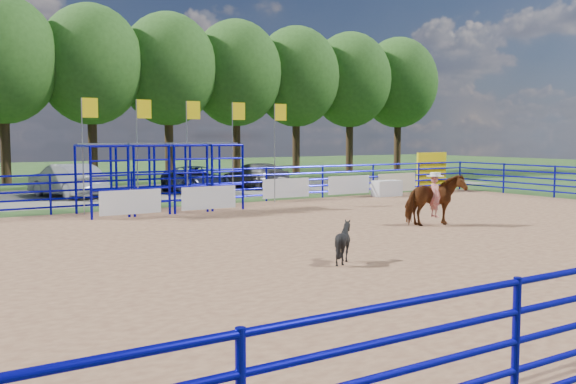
# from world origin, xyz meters

# --- Properties ---
(ground) EXTENTS (120.00, 120.00, 0.00)m
(ground) POSITION_xyz_m (0.00, 0.00, 0.00)
(ground) COLOR #325321
(ground) RESTS_ON ground
(arena_dirt) EXTENTS (30.00, 20.00, 0.02)m
(arena_dirt) POSITION_xyz_m (0.00, 0.00, 0.01)
(arena_dirt) COLOR #9D704E
(arena_dirt) RESTS_ON ground
(gravel_strip) EXTENTS (40.00, 10.00, 0.01)m
(gravel_strip) POSITION_xyz_m (0.00, 17.00, 0.01)
(gravel_strip) COLOR slate
(gravel_strip) RESTS_ON ground
(announcer_table) EXTENTS (1.41, 0.70, 0.74)m
(announcer_table) POSITION_xyz_m (8.96, 8.96, 0.39)
(announcer_table) COLOR silver
(announcer_table) RESTS_ON arena_dirt
(horse_and_rider) EXTENTS (2.05, 1.21, 2.34)m
(horse_and_rider) POSITION_xyz_m (3.64, 0.60, 0.90)
(horse_and_rider) COLOR brown
(horse_and_rider) RESTS_ON arena_dirt
(calf) EXTENTS (0.86, 0.77, 0.93)m
(calf) POSITION_xyz_m (-2.44, -2.63, 0.48)
(calf) COLOR black
(calf) RESTS_ON arena_dirt
(car_b) EXTENTS (2.77, 4.97, 1.55)m
(car_b) POSITION_xyz_m (-3.83, 16.67, 0.79)
(car_b) COLOR #92959A
(car_b) RESTS_ON gravel_strip
(car_c) EXTENTS (2.44, 4.90, 1.33)m
(car_c) POSITION_xyz_m (2.08, 15.41, 0.68)
(car_c) COLOR #161B37
(car_c) RESTS_ON gravel_strip
(car_d) EXTENTS (2.34, 4.85, 1.36)m
(car_d) POSITION_xyz_m (6.20, 16.65, 0.69)
(car_d) COLOR #4E4F51
(car_d) RESTS_ON gravel_strip
(perimeter_fence) EXTENTS (30.10, 20.10, 1.50)m
(perimeter_fence) POSITION_xyz_m (0.00, 0.00, 0.75)
(perimeter_fence) COLOR #09079F
(perimeter_fence) RESTS_ON ground
(chute_assembly) EXTENTS (19.32, 2.41, 4.20)m
(chute_assembly) POSITION_xyz_m (-1.90, 8.84, 1.26)
(chute_assembly) COLOR #09079F
(chute_assembly) RESTS_ON ground
(treeline) EXTENTS (56.40, 6.40, 11.24)m
(treeline) POSITION_xyz_m (0.00, 26.00, 7.53)
(treeline) COLOR #3F2B19
(treeline) RESTS_ON ground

